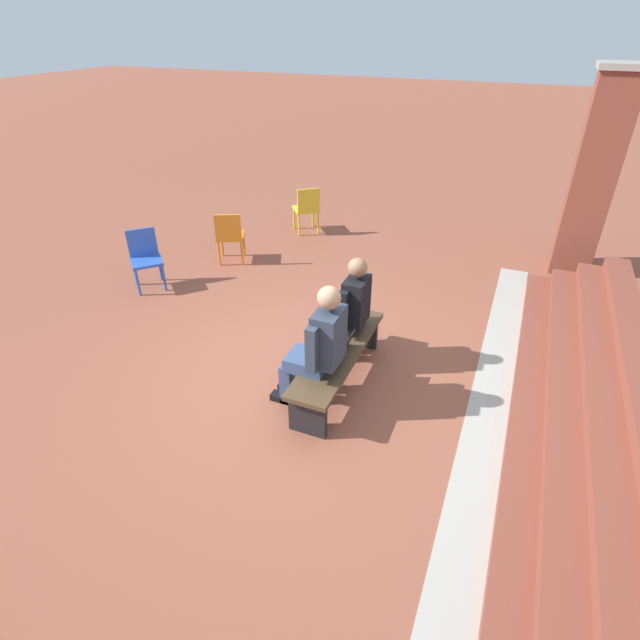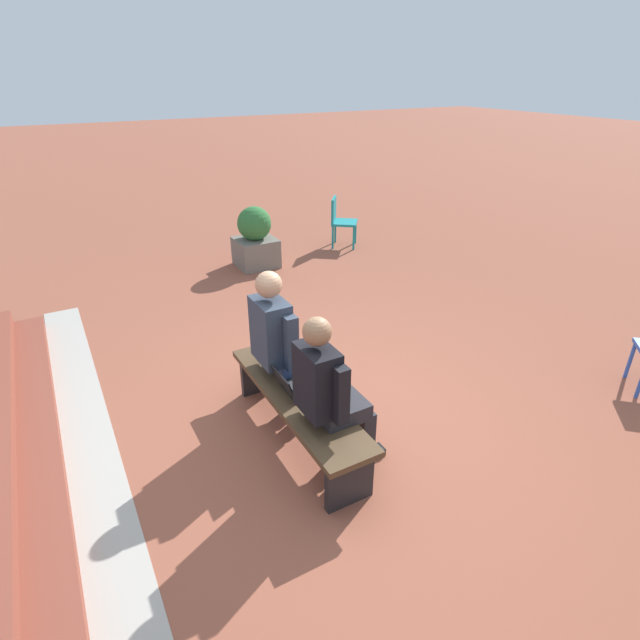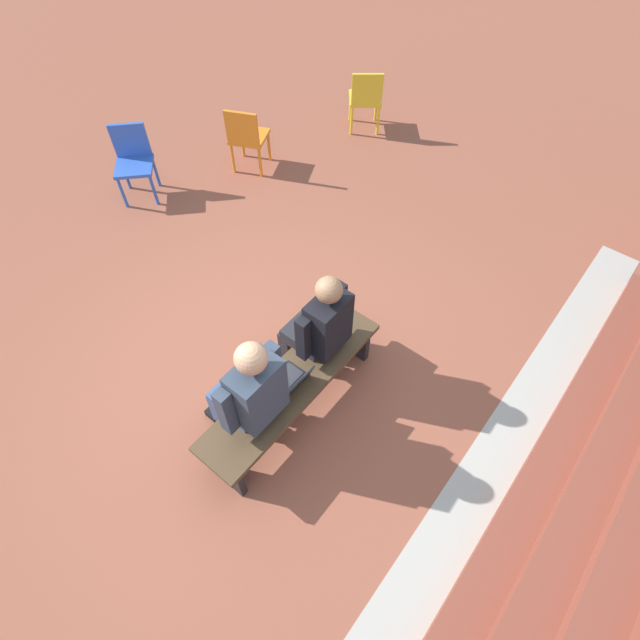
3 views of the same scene
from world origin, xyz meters
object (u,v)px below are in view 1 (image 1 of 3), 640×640
(person_adult, at_px, (318,345))
(person_student, at_px, (347,309))
(laptop, at_px, (338,348))
(plastic_chair_far_left, at_px, (145,255))
(plastic_chair_far_right, at_px, (230,234))
(bench, at_px, (338,357))
(plastic_chair_mid_courtyard, at_px, (307,207))

(person_adult, bearing_deg, person_student, 179.75)
(laptop, xyz_separation_m, plastic_chair_far_left, (-1.13, -3.39, -0.02))
(laptop, distance_m, plastic_chair_far_right, 3.53)
(bench, bearing_deg, person_student, -170.69)
(laptop, relative_size, plastic_chair_mid_courtyard, 0.38)
(bench, height_order, plastic_chair_mid_courtyard, plastic_chair_mid_courtyard)
(plastic_chair_mid_courtyard, bearing_deg, bench, 28.15)
(person_adult, bearing_deg, plastic_chair_far_left, -114.10)
(person_adult, relative_size, laptop, 4.31)
(plastic_chair_mid_courtyard, bearing_deg, plastic_chair_far_right, -19.77)
(bench, height_order, plastic_chair_far_right, plastic_chair_far_right)
(bench, bearing_deg, person_adult, -10.19)
(laptop, bearing_deg, person_student, -169.89)
(laptop, bearing_deg, plastic_chair_far_left, -108.40)
(person_adult, bearing_deg, laptop, 166.94)
(laptop, bearing_deg, plastic_chair_mid_courtyard, -151.93)
(plastic_chair_mid_courtyard, bearing_deg, person_adult, 25.20)
(bench, distance_m, laptop, 0.15)
(bench, relative_size, person_adult, 1.30)
(person_adult, distance_m, laptop, 0.43)
(plastic_chair_mid_courtyard, bearing_deg, plastic_chair_far_left, -24.70)
(plastic_chair_far_right, bearing_deg, bench, 50.02)
(person_adult, relative_size, plastic_chair_far_left, 1.64)
(bench, height_order, person_student, person_student)
(bench, distance_m, person_adult, 0.55)
(plastic_chair_mid_courtyard, xyz_separation_m, plastic_chair_far_left, (2.81, -1.29, 0.00))
(person_student, distance_m, plastic_chair_mid_courtyard, 4.04)
(bench, relative_size, laptop, 5.62)
(bench, xyz_separation_m, person_student, (-0.40, -0.07, 0.35))
(plastic_chair_far_right, bearing_deg, person_student, 54.79)
(person_student, relative_size, plastic_chair_mid_courtyard, 1.57)
(plastic_chair_mid_courtyard, distance_m, plastic_chair_far_left, 3.09)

